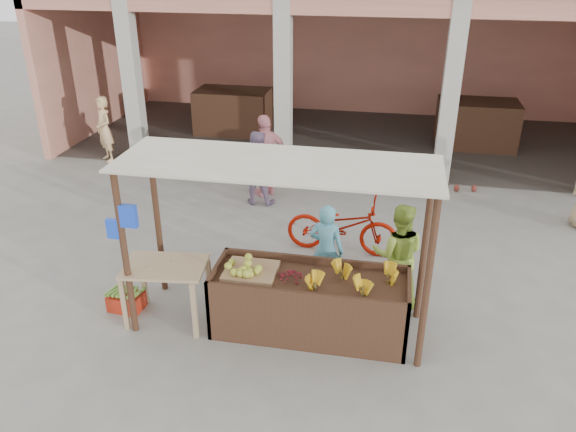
% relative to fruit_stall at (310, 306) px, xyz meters
% --- Properties ---
extents(ground, '(60.00, 60.00, 0.00)m').
position_rel_fruit_stall_xyz_m(ground, '(-0.50, 0.00, -0.40)').
color(ground, slate).
rests_on(ground, ground).
extents(market_building, '(14.40, 6.40, 4.20)m').
position_rel_fruit_stall_xyz_m(market_building, '(-0.45, 8.93, 2.30)').
color(market_building, '#E69178').
rests_on(market_building, ground).
extents(fruit_stall, '(2.60, 0.95, 0.80)m').
position_rel_fruit_stall_xyz_m(fruit_stall, '(0.00, 0.00, 0.00)').
color(fruit_stall, '#472B1C').
rests_on(fruit_stall, ground).
extents(stall_awning, '(4.09, 1.35, 2.39)m').
position_rel_fruit_stall_xyz_m(stall_awning, '(-0.51, 0.06, 1.58)').
color(stall_awning, '#472B1C').
rests_on(stall_awning, ground).
extents(banana_heap, '(1.04, 0.56, 0.19)m').
position_rel_fruit_stall_xyz_m(banana_heap, '(0.52, -0.01, 0.49)').
color(banana_heap, gold).
rests_on(banana_heap, fruit_stall).
extents(melon_tray, '(0.69, 0.60, 0.19)m').
position_rel_fruit_stall_xyz_m(melon_tray, '(-0.81, 0.03, 0.49)').
color(melon_tray, '#A27B54').
rests_on(melon_tray, fruit_stall).
extents(berry_heap, '(0.39, 0.32, 0.12)m').
position_rel_fruit_stall_xyz_m(berry_heap, '(-0.26, -0.02, 0.46)').
color(berry_heap, maroon).
rests_on(berry_heap, fruit_stall).
extents(side_table, '(1.18, 0.86, 0.89)m').
position_rel_fruit_stall_xyz_m(side_table, '(-1.97, -0.14, 0.35)').
color(side_table, tan).
rests_on(side_table, ground).
extents(papaya_pile, '(0.63, 0.36, 0.18)m').
position_rel_fruit_stall_xyz_m(papaya_pile, '(-1.97, -0.14, 0.58)').
color(papaya_pile, '#4A8C2D').
rests_on(papaya_pile, side_table).
extents(red_crate, '(0.50, 0.38, 0.24)m').
position_rel_fruit_stall_xyz_m(red_crate, '(-2.68, -0.02, -0.28)').
color(red_crate, '#B02712').
rests_on(red_crate, ground).
extents(plantain_bundle, '(0.39, 0.27, 0.08)m').
position_rel_fruit_stall_xyz_m(plantain_bundle, '(-2.68, -0.02, -0.12)').
color(plantain_bundle, '#649737').
rests_on(plantain_bundle, red_crate).
extents(produce_sacks, '(0.82, 0.51, 0.63)m').
position_rel_fruit_stall_xyz_m(produce_sacks, '(2.53, 5.37, -0.09)').
color(produce_sacks, maroon).
rests_on(produce_sacks, ground).
extents(vendor_blue, '(0.66, 0.53, 1.56)m').
position_rel_fruit_stall_xyz_m(vendor_blue, '(0.09, 0.96, 0.38)').
color(vendor_blue, '#58AAC2').
rests_on(vendor_blue, ground).
extents(vendor_green, '(0.80, 0.47, 1.65)m').
position_rel_fruit_stall_xyz_m(vendor_green, '(1.12, 0.93, 0.43)').
color(vendor_green, '#9BBB3E').
rests_on(vendor_green, ground).
extents(motorcycle, '(0.78, 2.02, 1.04)m').
position_rel_fruit_stall_xyz_m(motorcycle, '(0.19, 2.27, 0.12)').
color(motorcycle, '#931103').
rests_on(motorcycle, ground).
extents(shopper_b, '(1.19, 1.15, 1.85)m').
position_rel_fruit_stall_xyz_m(shopper_b, '(-1.62, 4.41, 0.52)').
color(shopper_b, pink).
rests_on(shopper_b, ground).
extents(shopper_e, '(0.76, 0.74, 1.64)m').
position_rel_fruit_stall_xyz_m(shopper_e, '(-5.89, 5.72, 0.42)').
color(shopper_e, '#F8C788').
rests_on(shopper_e, ground).
extents(shopper_f, '(0.81, 0.47, 1.66)m').
position_rel_fruit_stall_xyz_m(shopper_f, '(-1.72, 3.99, 0.43)').
color(shopper_f, gray).
rests_on(shopper_f, ground).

